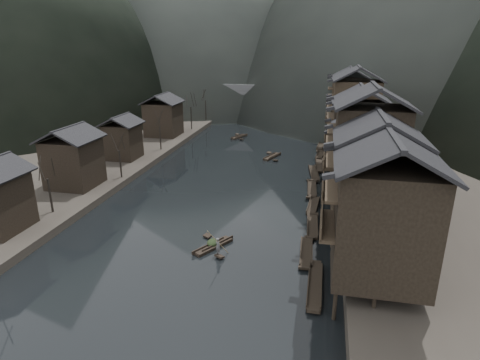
# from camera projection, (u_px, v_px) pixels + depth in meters

# --- Properties ---
(water) EXTENTS (300.00, 300.00, 0.00)m
(water) POSITION_uv_depth(u_px,v_px,m) (196.00, 238.00, 42.66)
(water) COLOR black
(water) RESTS_ON ground
(right_bank) EXTENTS (40.00, 200.00, 1.80)m
(right_bank) POSITION_uv_depth(u_px,v_px,m) (449.00, 152.00, 72.53)
(right_bank) COLOR #2D2823
(right_bank) RESTS_ON ground
(left_bank) EXTENTS (40.00, 200.00, 1.20)m
(left_bank) POSITION_uv_depth(u_px,v_px,m) (98.00, 136.00, 86.23)
(left_bank) COLOR #2D2823
(left_bank) RESTS_ON ground
(stilt_houses) EXTENTS (9.00, 67.60, 16.44)m
(stilt_houses) POSITION_uv_depth(u_px,v_px,m) (360.00, 126.00, 54.07)
(stilt_houses) COLOR black
(stilt_houses) RESTS_ON ground
(left_houses) EXTENTS (8.10, 53.20, 8.73)m
(left_houses) POSITION_uv_depth(u_px,v_px,m) (110.00, 136.00, 63.37)
(left_houses) COLOR black
(left_houses) RESTS_ON left_bank
(bare_trees) EXTENTS (3.59, 73.43, 7.18)m
(bare_trees) POSITION_uv_depth(u_px,v_px,m) (149.00, 125.00, 69.05)
(bare_trees) COLOR black
(bare_trees) RESTS_ON left_bank
(moored_sampans) EXTENTS (2.77, 56.49, 0.47)m
(moored_sampans) POSITION_uv_depth(u_px,v_px,m) (316.00, 188.00, 56.72)
(moored_sampans) COLOR black
(moored_sampans) RESTS_ON water
(midriver_boats) EXTENTS (11.89, 19.59, 0.44)m
(midriver_boats) POSITION_uv_depth(u_px,v_px,m) (254.00, 146.00, 79.48)
(midriver_boats) COLOR black
(midriver_boats) RESTS_ON water
(stone_bridge) EXTENTS (40.00, 6.00, 9.00)m
(stone_bridge) POSITION_uv_depth(u_px,v_px,m) (278.00, 99.00, 107.52)
(stone_bridge) COLOR #4C4C4F
(stone_bridge) RESTS_ON ground
(hero_sampan) EXTENTS (3.39, 4.85, 0.44)m
(hero_sampan) POSITION_uv_depth(u_px,v_px,m) (213.00, 246.00, 40.76)
(hero_sampan) COLOR black
(hero_sampan) RESTS_ON water
(cargo_heap) EXTENTS (1.13, 1.48, 0.68)m
(cargo_heap) POSITION_uv_depth(u_px,v_px,m) (212.00, 240.00, 40.78)
(cargo_heap) COLOR black
(cargo_heap) RESTS_ON hero_sampan
(boatman) EXTENTS (0.76, 0.73, 1.76)m
(boatman) POSITION_uv_depth(u_px,v_px,m) (218.00, 244.00, 38.79)
(boatman) COLOR #59595C
(boatman) RESTS_ON hero_sampan
(bamboo_pole) EXTENTS (1.85, 2.30, 3.78)m
(bamboo_pole) POSITION_uv_depth(u_px,v_px,m) (219.00, 218.00, 37.84)
(bamboo_pole) COLOR #8C7A51
(bamboo_pole) RESTS_ON boatman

